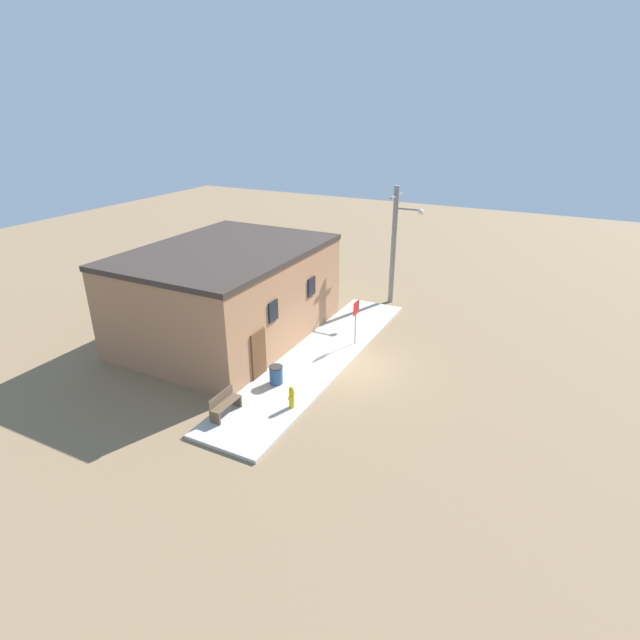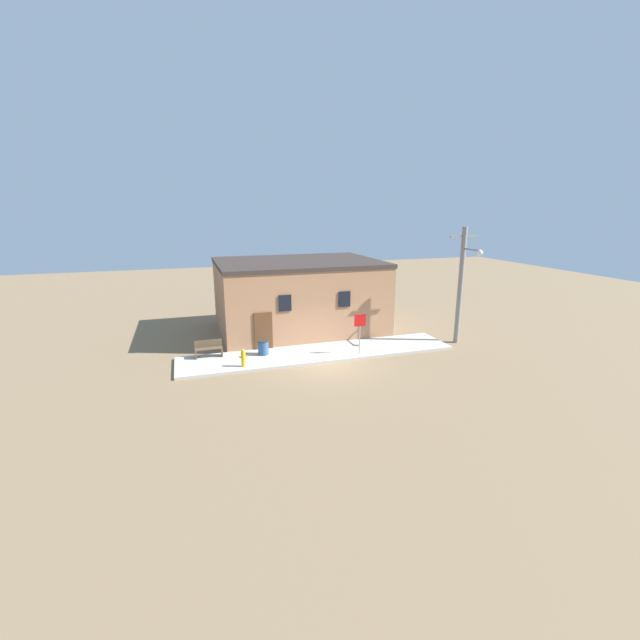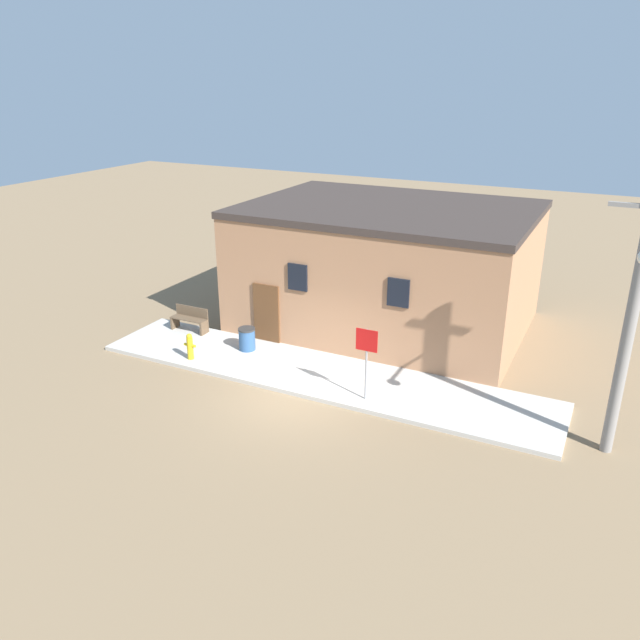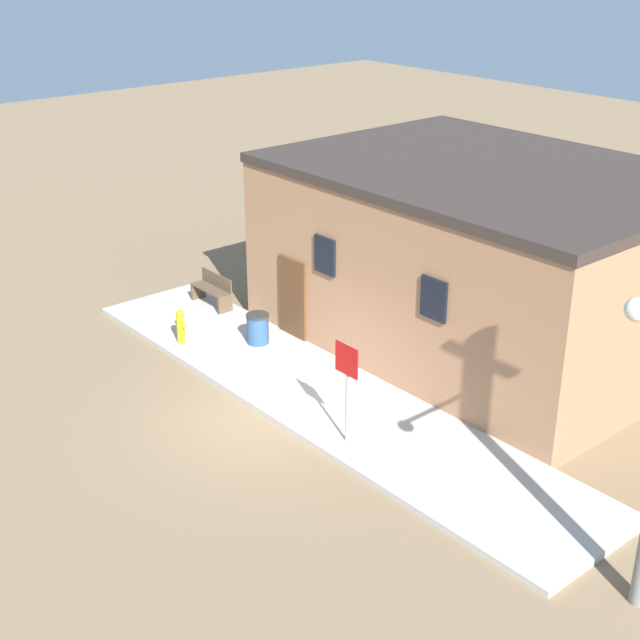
{
  "view_description": "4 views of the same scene",
  "coord_description": "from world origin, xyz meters",
  "px_view_note": "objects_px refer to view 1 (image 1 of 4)",
  "views": [
    {
      "loc": [
        -18.05,
        -7.75,
        10.75
      ],
      "look_at": [
        0.09,
        1.49,
        1.92
      ],
      "focal_mm": 28.0,
      "sensor_mm": 36.0,
      "label": 1
    },
    {
      "loc": [
        -6.68,
        -19.45,
        7.66
      ],
      "look_at": [
        0.09,
        1.49,
        1.92
      ],
      "focal_mm": 24.0,
      "sensor_mm": 36.0,
      "label": 2
    },
    {
      "loc": [
        7.91,
        -14.21,
        8.85
      ],
      "look_at": [
        0.09,
        1.49,
        1.92
      ],
      "focal_mm": 35.0,
      "sensor_mm": 36.0,
      "label": 3
    },
    {
      "loc": [
        13.56,
        -9.88,
        9.73
      ],
      "look_at": [
        0.09,
        1.49,
        1.92
      ],
      "focal_mm": 50.0,
      "sensor_mm": 36.0,
      "label": 4
    }
  ],
  "objects_px": {
    "fire_hydrant": "(292,397)",
    "bench": "(225,404)",
    "utility_pole": "(395,242)",
    "trash_bin": "(276,375)",
    "stop_sign": "(356,314)"
  },
  "relations": [
    {
      "from": "trash_bin",
      "to": "utility_pole",
      "type": "height_order",
      "value": "utility_pole"
    },
    {
      "from": "fire_hydrant",
      "to": "bench",
      "type": "bearing_deg",
      "value": 127.5
    },
    {
      "from": "bench",
      "to": "trash_bin",
      "type": "xyz_separation_m",
      "value": [
        2.78,
        -0.52,
        -0.04
      ]
    },
    {
      "from": "fire_hydrant",
      "to": "bench",
      "type": "distance_m",
      "value": 2.5
    },
    {
      "from": "trash_bin",
      "to": "stop_sign",
      "type": "bearing_deg",
      "value": -16.13
    },
    {
      "from": "fire_hydrant",
      "to": "trash_bin",
      "type": "height_order",
      "value": "fire_hydrant"
    },
    {
      "from": "fire_hydrant",
      "to": "bench",
      "type": "height_order",
      "value": "fire_hydrant"
    },
    {
      "from": "fire_hydrant",
      "to": "utility_pole",
      "type": "height_order",
      "value": "utility_pole"
    },
    {
      "from": "bench",
      "to": "fire_hydrant",
      "type": "bearing_deg",
      "value": -52.5
    },
    {
      "from": "stop_sign",
      "to": "bench",
      "type": "height_order",
      "value": "stop_sign"
    },
    {
      "from": "stop_sign",
      "to": "utility_pole",
      "type": "distance_m",
      "value": 6.68
    },
    {
      "from": "fire_hydrant",
      "to": "trash_bin",
      "type": "xyz_separation_m",
      "value": [
        1.26,
        1.46,
        -0.06
      ]
    },
    {
      "from": "trash_bin",
      "to": "bench",
      "type": "bearing_deg",
      "value": 169.42
    },
    {
      "from": "stop_sign",
      "to": "trash_bin",
      "type": "distance_m",
      "value": 5.24
    },
    {
      "from": "stop_sign",
      "to": "trash_bin",
      "type": "relative_size",
      "value": 2.8
    }
  ]
}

